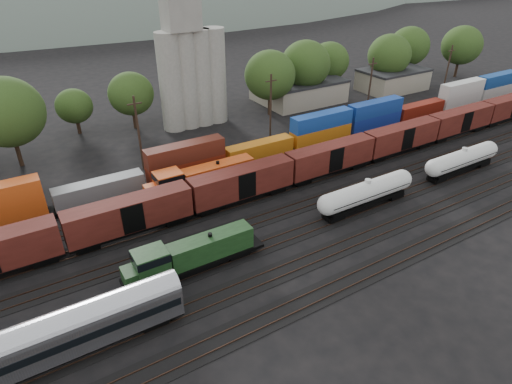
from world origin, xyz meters
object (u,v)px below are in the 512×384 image
green_locomotive (187,256)px  tank_car_a (366,193)px  grain_silo (191,68)px  passenger_coach (51,338)px  orange_locomotive (199,179)px

green_locomotive → tank_car_a: 25.70m
green_locomotive → grain_silo: size_ratio=0.55×
passenger_coach → orange_locomotive: (22.31, 20.00, -0.54)m
passenger_coach → grain_silo: 57.37m
passenger_coach → green_locomotive: bearing=19.5°
tank_car_a → passenger_coach: size_ratio=0.72×
tank_car_a → orange_locomotive: size_ratio=0.90×
grain_silo → passenger_coach: bearing=-125.9°
green_locomotive → passenger_coach: 14.97m
green_locomotive → passenger_coach: passenger_coach is taller
passenger_coach → orange_locomotive: 29.97m
tank_car_a → grain_silo: 42.42m
orange_locomotive → grain_silo: bearing=67.1°
orange_locomotive → grain_silo: (10.98, 26.00, 8.72)m
tank_car_a → grain_silo: (-6.49, 41.00, 8.76)m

